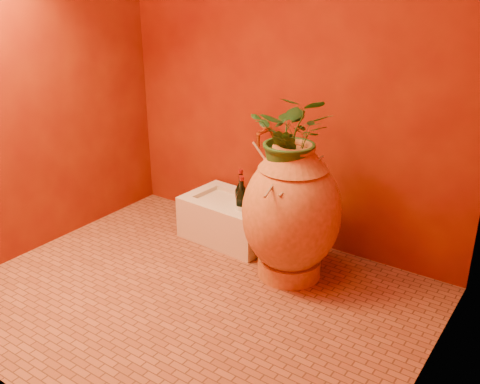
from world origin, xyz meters
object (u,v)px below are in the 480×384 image
Objects in this scene: stone_basin at (231,219)px; wine_bottle_c at (241,203)px; amphora at (291,213)px; wall_tap at (263,130)px; wine_bottle_b at (242,207)px; wine_bottle_a at (241,199)px.

stone_basin is 2.10× the size of wine_bottle_c.
wine_bottle_c is (-0.50, 0.21, -0.14)m from amphora.
stone_basin is 0.66m from wall_tap.
wall_tap is (-0.43, 0.35, 0.35)m from amphora.
wine_bottle_b is 0.52m from wall_tap.
stone_basin is at bearing -119.31° from wine_bottle_a.
wine_bottle_a is 0.99× the size of wine_bottle_b.
amphora is at bearing -22.91° from wine_bottle_c.
wine_bottle_a is 1.78× the size of wall_tap.
wine_bottle_a is at bearing 127.56° from wine_bottle_b.
wine_bottle_c reaches higher than stone_basin.
amphora is 0.67m from stone_basin.
amphora is at bearing -18.14° from wine_bottle_b.
wine_bottle_a is 0.14m from wine_bottle_b.
stone_basin is 1.95× the size of wine_bottle_b.
wine_bottle_b is (0.08, -0.11, 0.00)m from wine_bottle_a.
amphora is 0.65m from wall_tap.
wall_tap reaches higher than wine_bottle_c.
wall_tap is (0.15, 0.16, 0.62)m from stone_basin.
amphora is at bearing -39.72° from wall_tap.
wine_bottle_b reaches higher than stone_basin.
wall_tap is (0.03, 0.20, 0.48)m from wine_bottle_b.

